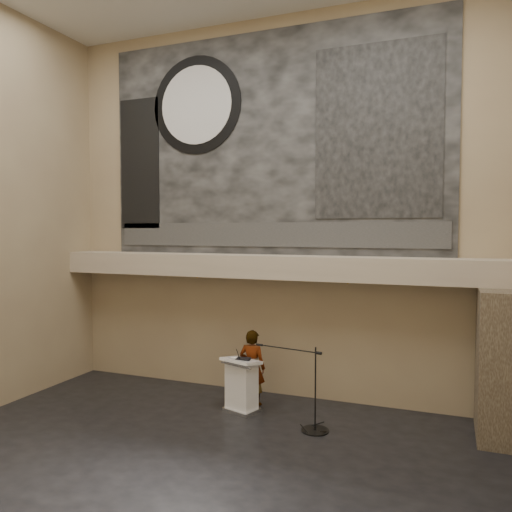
% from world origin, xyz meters
% --- Properties ---
extents(floor, '(10.00, 10.00, 0.00)m').
position_xyz_m(floor, '(0.00, 0.00, 0.00)').
color(floor, black).
rests_on(floor, ground).
extents(wall_back, '(10.00, 0.02, 8.50)m').
position_xyz_m(wall_back, '(0.00, 4.00, 4.25)').
color(wall_back, '#8E785A').
rests_on(wall_back, floor).
extents(soffit, '(10.00, 0.80, 0.50)m').
position_xyz_m(soffit, '(0.00, 3.60, 2.95)').
color(soffit, tan).
rests_on(soffit, wall_back).
extents(sprinkler_left, '(0.04, 0.04, 0.06)m').
position_xyz_m(sprinkler_left, '(-1.60, 3.55, 2.67)').
color(sprinkler_left, '#B2893D').
rests_on(sprinkler_left, soffit).
extents(sprinkler_right, '(0.04, 0.04, 0.06)m').
position_xyz_m(sprinkler_right, '(1.90, 3.55, 2.67)').
color(sprinkler_right, '#B2893D').
rests_on(sprinkler_right, soffit).
extents(banner, '(8.00, 0.05, 5.00)m').
position_xyz_m(banner, '(0.00, 3.97, 5.70)').
color(banner, black).
rests_on(banner, wall_back).
extents(banner_text_strip, '(7.76, 0.02, 0.55)m').
position_xyz_m(banner_text_strip, '(0.00, 3.93, 3.65)').
color(banner_text_strip, '#2E2E2E').
rests_on(banner_text_strip, banner).
extents(banner_clock_rim, '(2.30, 0.02, 2.30)m').
position_xyz_m(banner_clock_rim, '(-1.80, 3.93, 6.70)').
color(banner_clock_rim, black).
rests_on(banner_clock_rim, banner).
extents(banner_clock_face, '(1.84, 0.02, 1.84)m').
position_xyz_m(banner_clock_face, '(-1.80, 3.91, 6.70)').
color(banner_clock_face, silver).
rests_on(banner_clock_face, banner).
extents(banner_building_print, '(2.60, 0.02, 3.60)m').
position_xyz_m(banner_building_print, '(2.40, 3.93, 5.80)').
color(banner_building_print, black).
rests_on(banner_building_print, banner).
extents(banner_brick_print, '(1.10, 0.02, 3.20)m').
position_xyz_m(banner_brick_print, '(-3.40, 3.93, 5.40)').
color(banner_brick_print, black).
rests_on(banner_brick_print, banner).
extents(stone_pier, '(0.60, 1.40, 2.70)m').
position_xyz_m(stone_pier, '(4.65, 3.15, 1.35)').
color(stone_pier, '#433729').
rests_on(stone_pier, floor).
extents(lectern, '(0.87, 0.73, 1.14)m').
position_xyz_m(lectern, '(-0.10, 2.64, 0.55)').
color(lectern, silver).
rests_on(lectern, floor).
extents(binder, '(0.30, 0.25, 0.04)m').
position_xyz_m(binder, '(-0.04, 2.60, 1.12)').
color(binder, black).
rests_on(binder, lectern).
extents(papers, '(0.29, 0.34, 0.00)m').
position_xyz_m(papers, '(-0.25, 2.60, 1.10)').
color(papers, white).
rests_on(papers, lectern).
extents(speaker_person, '(0.61, 0.41, 1.62)m').
position_xyz_m(speaker_person, '(-0.06, 3.12, 0.81)').
color(speaker_person, white).
rests_on(speaker_person, floor).
extents(mic_stand, '(1.52, 0.52, 1.59)m').
position_xyz_m(mic_stand, '(1.52, 2.23, 0.24)').
color(mic_stand, black).
rests_on(mic_stand, floor).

